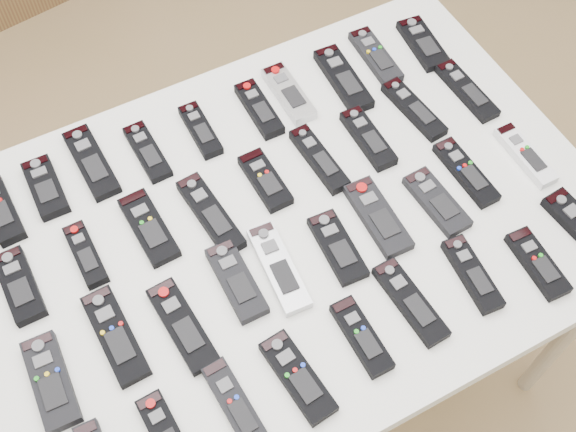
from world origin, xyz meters
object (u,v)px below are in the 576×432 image
remote_12 (149,228)px  remote_21 (182,325)px  remote_0 (0,209)px  remote_18 (467,91)px  table (288,236)px  remote_33 (361,337)px  remote_11 (86,255)px  remote_15 (319,159)px  remote_9 (423,44)px  remote_6 (289,93)px  remote_20 (115,336)px  remote_22 (237,281)px  remote_13 (211,214)px  remote_19 (51,382)px  remote_10 (20,286)px  remote_36 (538,263)px  remote_1 (46,188)px  remote_34 (410,302)px  remote_5 (259,109)px  remote_16 (368,138)px  remote_23 (279,267)px  remote_27 (466,172)px  remote_8 (375,56)px  remote_31 (236,406)px  remote_35 (472,274)px  remote_24 (338,247)px  remote_2 (91,162)px  remote_4 (200,130)px  remote_7 (343,79)px  remote_17 (414,109)px  remote_3 (147,152)px  remote_32 (298,377)px  remote_28 (525,155)px

remote_12 → remote_21: same height
remote_0 → remote_18: 1.02m
table → remote_33: size_ratio=8.19×
remote_11 → remote_15: bearing=-2.1°
table → remote_9: size_ratio=7.84×
table → remote_18: 0.52m
remote_6 → remote_11: 0.56m
remote_20 → remote_22: bearing=-3.0°
remote_21 → remote_33: bearing=-35.9°
remote_0 → remote_11: remote_0 is taller
remote_13 → remote_19: same height
remote_10 → remote_36: 0.98m
remote_1 → remote_15: bearing=-19.9°
remote_0 → remote_34: remote_0 is taller
remote_5 → remote_16: same height
remote_23 → remote_18: bearing=23.1°
remote_16 → remote_20: remote_16 is taller
remote_34 → remote_27: bearing=33.3°
remote_8 → remote_22: (-0.53, -0.37, 0.00)m
remote_0 → remote_11: bearing=-59.1°
remote_13 → remote_22: bearing=-101.9°
remote_1 → remote_31: (0.15, -0.59, -0.00)m
remote_35 → remote_18: bearing=60.9°
remote_11 → remote_24: (0.44, -0.21, -0.00)m
remote_20 → remote_33: remote_33 is taller
remote_12 → remote_23: bearing=-49.7°
remote_2 → remote_16: remote_16 is taller
remote_36 → remote_4: bearing=129.2°
remote_12 → remote_33: size_ratio=1.12×
remote_7 → remote_34: 0.56m
remote_17 → remote_34: same height
remote_21 → remote_5: bearing=43.8°
remote_16 → remote_19: 0.79m
remote_13 → remote_34: remote_13 is taller
remote_9 → remote_24: bearing=-133.9°
remote_0 → remote_7: size_ratio=0.87×
remote_0 → remote_23: size_ratio=0.86×
remote_8 → remote_17: size_ratio=0.96×
remote_18 → remote_23: bearing=-162.7°
remote_11 → remote_17: 0.76m
remote_3 → remote_5: (0.26, -0.01, 0.00)m
remote_8 → remote_27: (-0.01, -0.37, 0.00)m
remote_15 → remote_36: bearing=-61.4°
remote_16 → remote_15: bearing=-179.7°
remote_2 → remote_36: bearing=-45.1°
remote_6 → remote_11: (-0.54, -0.18, -0.00)m
remote_18 → table: bearing=-169.6°
remote_17 → remote_27: (0.00, -0.19, -0.00)m
remote_32 → remote_12: bearing=100.1°
remote_5 → remote_28: (0.44, -0.37, -0.00)m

